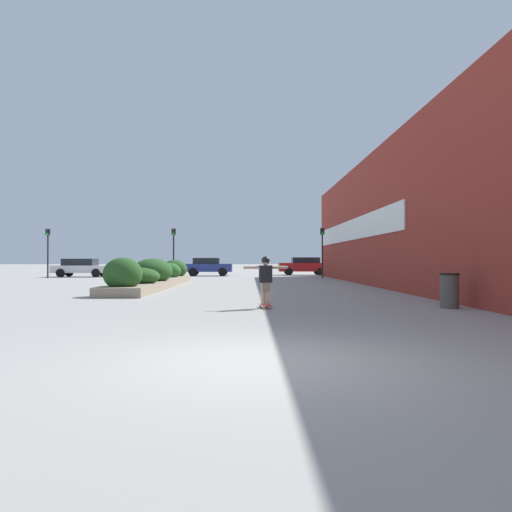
{
  "coord_description": "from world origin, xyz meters",
  "views": [
    {
      "loc": [
        -0.08,
        -6.44,
        1.3
      ],
      "look_at": [
        0.2,
        12.59,
        1.46
      ],
      "focal_mm": 35.0,
      "sensor_mm": 36.0,
      "label": 1
    }
  ],
  "objects_px": {
    "skateboarder": "(266,275)",
    "traffic_light_left": "(174,244)",
    "traffic_light_far_left": "(48,245)",
    "car_leftmost": "(208,266)",
    "skateboard": "(266,306)",
    "car_center_left": "(411,265)",
    "car_rightmost": "(304,266)",
    "trash_bin": "(449,291)",
    "traffic_light_right": "(322,244)",
    "car_center_right": "(82,267)"
  },
  "relations": [
    {
      "from": "skateboarder",
      "to": "car_rightmost",
      "type": "bearing_deg",
      "value": 70.77
    },
    {
      "from": "traffic_light_right",
      "to": "car_center_left",
      "type": "bearing_deg",
      "value": 39.29
    },
    {
      "from": "car_center_left",
      "to": "traffic_light_left",
      "type": "relative_size",
      "value": 1.35
    },
    {
      "from": "car_leftmost",
      "to": "traffic_light_right",
      "type": "distance_m",
      "value": 10.49
    },
    {
      "from": "skateboarder",
      "to": "car_leftmost",
      "type": "xyz_separation_m",
      "value": [
        -3.82,
        27.75,
        -0.1
      ]
    },
    {
      "from": "car_center_left",
      "to": "car_center_right",
      "type": "bearing_deg",
      "value": -82.15
    },
    {
      "from": "skateboarder",
      "to": "car_center_left",
      "type": "height_order",
      "value": "car_center_left"
    },
    {
      "from": "trash_bin",
      "to": "car_center_left",
      "type": "bearing_deg",
      "value": 73.78
    },
    {
      "from": "car_center_right",
      "to": "trash_bin",
      "type": "bearing_deg",
      "value": 35.87
    },
    {
      "from": "car_rightmost",
      "to": "traffic_light_right",
      "type": "height_order",
      "value": "traffic_light_right"
    },
    {
      "from": "skateboard",
      "to": "traffic_light_right",
      "type": "height_order",
      "value": "traffic_light_right"
    },
    {
      "from": "car_leftmost",
      "to": "traffic_light_far_left",
      "type": "distance_m",
      "value": 12.38
    },
    {
      "from": "skateboard",
      "to": "traffic_light_far_left",
      "type": "height_order",
      "value": "traffic_light_far_left"
    },
    {
      "from": "skateboarder",
      "to": "trash_bin",
      "type": "relative_size",
      "value": 1.38
    },
    {
      "from": "traffic_light_left",
      "to": "traffic_light_right",
      "type": "distance_m",
      "value": 10.58
    },
    {
      "from": "skateboard",
      "to": "car_leftmost",
      "type": "height_order",
      "value": "car_leftmost"
    },
    {
      "from": "car_center_right",
      "to": "car_rightmost",
      "type": "height_order",
      "value": "car_rightmost"
    },
    {
      "from": "traffic_light_far_left",
      "to": "car_leftmost",
      "type": "bearing_deg",
      "value": 25.95
    },
    {
      "from": "skateboarder",
      "to": "trash_bin",
      "type": "distance_m",
      "value": 5.0
    },
    {
      "from": "traffic_light_left",
      "to": "traffic_light_far_left",
      "type": "height_order",
      "value": "traffic_light_far_left"
    },
    {
      "from": "trash_bin",
      "to": "traffic_light_far_left",
      "type": "height_order",
      "value": "traffic_light_far_left"
    },
    {
      "from": "skateboarder",
      "to": "car_center_left",
      "type": "distance_m",
      "value": 32.07
    },
    {
      "from": "skateboarder",
      "to": "car_center_right",
      "type": "xyz_separation_m",
      "value": [
        -13.45,
        25.4,
        -0.14
      ]
    },
    {
      "from": "car_rightmost",
      "to": "traffic_light_far_left",
      "type": "distance_m",
      "value": 20.74
    },
    {
      "from": "skateboard",
      "to": "traffic_light_left",
      "type": "relative_size",
      "value": 0.22
    },
    {
      "from": "skateboarder",
      "to": "trash_bin",
      "type": "bearing_deg",
      "value": -11.89
    },
    {
      "from": "skateboard",
      "to": "car_rightmost",
      "type": "relative_size",
      "value": 0.18
    },
    {
      "from": "car_leftmost",
      "to": "car_center_left",
      "type": "bearing_deg",
      "value": 94.49
    },
    {
      "from": "skateboarder",
      "to": "car_center_left",
      "type": "relative_size",
      "value": 0.27
    },
    {
      "from": "traffic_light_far_left",
      "to": "skateboarder",
      "type": "bearing_deg",
      "value": -56.42
    },
    {
      "from": "skateboarder",
      "to": "traffic_light_left",
      "type": "bearing_deg",
      "value": 93.88
    },
    {
      "from": "traffic_light_right",
      "to": "traffic_light_far_left",
      "type": "height_order",
      "value": "traffic_light_right"
    },
    {
      "from": "car_center_left",
      "to": "traffic_light_left",
      "type": "distance_m",
      "value": 20.64
    },
    {
      "from": "trash_bin",
      "to": "traffic_light_right",
      "type": "height_order",
      "value": "traffic_light_right"
    },
    {
      "from": "car_leftmost",
      "to": "car_rightmost",
      "type": "bearing_deg",
      "value": 105.3
    },
    {
      "from": "car_center_right",
      "to": "skateboard",
      "type": "bearing_deg",
      "value": 27.9
    },
    {
      "from": "skateboard",
      "to": "car_center_left",
      "type": "xyz_separation_m",
      "value": [
        13.47,
        29.11,
        0.77
      ]
    },
    {
      "from": "skateboard",
      "to": "car_center_right",
      "type": "distance_m",
      "value": 28.74
    },
    {
      "from": "traffic_light_far_left",
      "to": "traffic_light_right",
      "type": "bearing_deg",
      "value": -1.06
    },
    {
      "from": "car_center_right",
      "to": "traffic_light_right",
      "type": "bearing_deg",
      "value": 79.5
    },
    {
      "from": "car_center_right",
      "to": "car_rightmost",
      "type": "distance_m",
      "value": 18.39
    },
    {
      "from": "car_rightmost",
      "to": "traffic_light_left",
      "type": "bearing_deg",
      "value": 128.96
    },
    {
      "from": "skateboarder",
      "to": "traffic_light_right",
      "type": "height_order",
      "value": "traffic_light_right"
    },
    {
      "from": "car_rightmost",
      "to": "traffic_light_right",
      "type": "relative_size",
      "value": 1.2
    },
    {
      "from": "car_leftmost",
      "to": "traffic_light_far_left",
      "type": "height_order",
      "value": "traffic_light_far_left"
    },
    {
      "from": "car_rightmost",
      "to": "car_center_left",
      "type": "bearing_deg",
      "value": -95.55
    },
    {
      "from": "skateboarder",
      "to": "car_rightmost",
      "type": "height_order",
      "value": "car_rightmost"
    },
    {
      "from": "skateboard",
      "to": "traffic_light_left",
      "type": "bearing_deg",
      "value": 93.88
    },
    {
      "from": "trash_bin",
      "to": "car_rightmost",
      "type": "height_order",
      "value": "car_rightmost"
    },
    {
      "from": "car_center_right",
      "to": "car_leftmost",
      "type": "bearing_deg",
      "value": 103.74
    }
  ]
}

